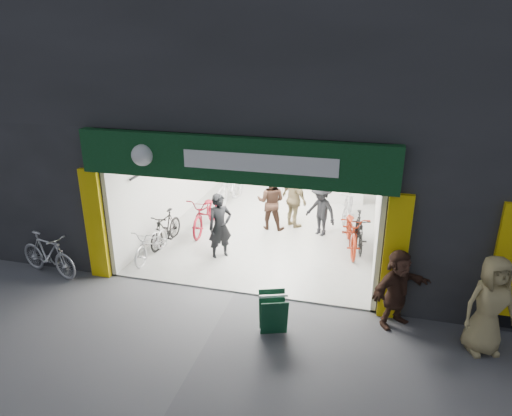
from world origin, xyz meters
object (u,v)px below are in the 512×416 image
at_px(parked_bike, 48,254).
at_px(bike_right_front, 359,231).
at_px(sandwich_board, 273,312).
at_px(pedestrian_near, 489,305).
at_px(bike_left_front, 152,242).

bearing_deg(parked_bike, bike_right_front, -51.22).
bearing_deg(bike_right_front, sandwich_board, -116.38).
xyz_separation_m(parked_bike, sandwich_board, (5.56, -0.85, -0.10)).
xyz_separation_m(pedestrian_near, sandwich_board, (-3.73, -0.43, -0.50)).
distance_m(bike_left_front, pedestrian_near, 7.59).
xyz_separation_m(bike_left_front, sandwich_board, (3.62, -2.23, 0.00)).
bearing_deg(bike_left_front, bike_right_front, 22.76).
height_order(bike_left_front, parked_bike, parked_bike).
bearing_deg(sandwich_board, parked_bike, 151.09).
height_order(parked_bike, sandwich_board, parked_bike).
height_order(parked_bike, pedestrian_near, pedestrian_near).
bearing_deg(bike_left_front, parked_bike, -142.62).
bearing_deg(parked_bike, pedestrian_near, -79.14).
xyz_separation_m(bike_left_front, parked_bike, (-1.94, -1.38, 0.10)).
relative_size(bike_right_front, pedestrian_near, 0.86).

